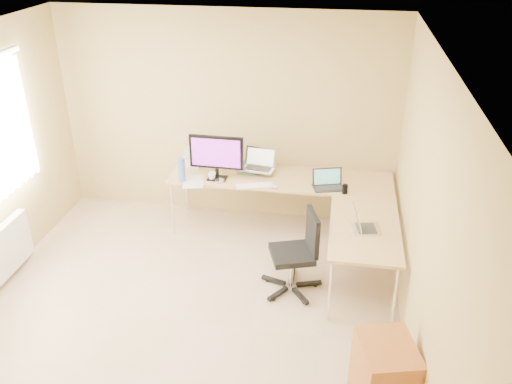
% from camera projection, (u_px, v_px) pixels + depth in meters
% --- Properties ---
extents(floor, '(4.50, 4.50, 0.00)m').
position_uv_depth(floor, '(182.00, 321.00, 5.19)').
color(floor, tan).
rests_on(floor, ground).
extents(ceiling, '(4.50, 4.50, 0.00)m').
position_uv_depth(ceiling, '(160.00, 52.00, 3.99)').
color(ceiling, white).
rests_on(ceiling, ground).
extents(wall_back, '(4.50, 0.00, 4.50)m').
position_uv_depth(wall_back, '(227.00, 117.00, 6.56)').
color(wall_back, tan).
rests_on(wall_back, ground).
extents(wall_right, '(0.00, 4.50, 4.50)m').
position_uv_depth(wall_right, '(424.00, 225.00, 4.29)').
color(wall_right, tan).
rests_on(wall_right, ground).
extents(desk_main, '(2.65, 0.70, 0.73)m').
position_uv_depth(desk_main, '(280.00, 204.00, 6.54)').
color(desk_main, tan).
rests_on(desk_main, ground).
extents(desk_return, '(0.70, 1.30, 0.73)m').
position_uv_depth(desk_return, '(362.00, 257.00, 5.52)').
color(desk_return, tan).
rests_on(desk_return, ground).
extents(monitor, '(0.64, 0.22, 0.55)m').
position_uv_depth(monitor, '(216.00, 158.00, 6.20)').
color(monitor, black).
rests_on(monitor, desk_main).
extents(book_stack, '(0.33, 0.40, 0.06)m').
position_uv_depth(book_stack, '(252.00, 166.00, 6.59)').
color(book_stack, '#296D60').
rests_on(book_stack, desk_main).
extents(laptop_center, '(0.41, 0.34, 0.24)m').
position_uv_depth(laptop_center, '(258.00, 160.00, 6.38)').
color(laptop_center, silver).
rests_on(laptop_center, desk_main).
extents(laptop_black, '(0.40, 0.34, 0.22)m').
position_uv_depth(laptop_black, '(329.00, 180.00, 6.06)').
color(laptop_black, black).
rests_on(laptop_black, desk_main).
extents(keyboard, '(0.44, 0.24, 0.02)m').
position_uv_depth(keyboard, '(255.00, 186.00, 6.14)').
color(keyboard, white).
rests_on(keyboard, desk_main).
extents(mouse, '(0.11, 0.09, 0.04)m').
position_uv_depth(mouse, '(274.00, 187.00, 6.11)').
color(mouse, beige).
rests_on(mouse, desk_main).
extents(mug, '(0.12, 0.12, 0.09)m').
position_uv_depth(mug, '(212.00, 176.00, 6.29)').
color(mug, white).
rests_on(mug, desk_main).
extents(cd_stack, '(0.12, 0.12, 0.03)m').
position_uv_depth(cd_stack, '(220.00, 181.00, 6.25)').
color(cd_stack, '#ABACBF').
rests_on(cd_stack, desk_main).
extents(water_bottle, '(0.10, 0.10, 0.29)m').
position_uv_depth(water_bottle, '(182.00, 170.00, 6.20)').
color(water_bottle, '#486DBE').
rests_on(water_bottle, desk_main).
extents(papers, '(0.31, 0.38, 0.01)m').
position_uv_depth(papers, '(193.00, 182.00, 6.25)').
color(papers, silver).
rests_on(papers, desk_main).
extents(white_box, '(0.30, 0.25, 0.09)m').
position_uv_depth(white_box, '(193.00, 161.00, 6.69)').
color(white_box, beige).
rests_on(white_box, desk_main).
extents(desk_fan, '(0.21, 0.21, 0.25)m').
position_uv_depth(desk_fan, '(193.00, 155.00, 6.65)').
color(desk_fan, silver).
rests_on(desk_fan, desk_main).
extents(black_cup, '(0.07, 0.07, 0.11)m').
position_uv_depth(black_cup, '(345.00, 189.00, 5.98)').
color(black_cup, black).
rests_on(black_cup, desk_main).
extents(laptop_return, '(0.35, 0.29, 0.21)m').
position_uv_depth(laptop_return, '(367.00, 221.00, 5.26)').
color(laptop_return, silver).
rests_on(laptop_return, desk_return).
extents(office_chair, '(0.69, 0.69, 0.90)m').
position_uv_depth(office_chair, '(292.00, 249.00, 5.42)').
color(office_chair, black).
rests_on(office_chair, ground).
extents(cabinet, '(0.52, 0.58, 0.69)m').
position_uv_depth(cabinet, '(384.00, 380.00, 4.07)').
color(cabinet, brown).
rests_on(cabinet, ground).
extents(radiator, '(0.09, 0.80, 0.55)m').
position_uv_depth(radiator, '(6.00, 250.00, 5.67)').
color(radiator, white).
rests_on(radiator, ground).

